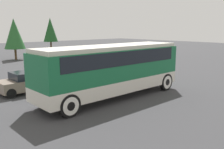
% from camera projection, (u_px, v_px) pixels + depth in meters
% --- Properties ---
extents(ground_plane, '(120.00, 120.00, 0.00)m').
position_uv_depth(ground_plane, '(112.00, 97.00, 15.34)').
color(ground_plane, '#38383A').
extents(tour_bus, '(9.81, 2.58, 3.20)m').
position_uv_depth(tour_bus, '(113.00, 66.00, 15.05)').
color(tour_bus, silver).
rests_on(tour_bus, ground_plane).
extents(parked_car_near, '(4.32, 1.98, 1.51)m').
position_uv_depth(parked_car_near, '(104.00, 68.00, 21.96)').
color(parked_car_near, silver).
rests_on(parked_car_near, ground_plane).
extents(parked_car_mid, '(4.47, 1.87, 1.37)m').
position_uv_depth(parked_car_mid, '(32.00, 81.00, 16.78)').
color(parked_car_mid, '#7A6B5B').
rests_on(parked_car_mid, ground_plane).
extents(tree_left, '(2.34, 2.34, 5.80)m').
position_uv_depth(tree_left, '(50.00, 30.00, 41.35)').
color(tree_left, brown).
rests_on(tree_left, ground_plane).
extents(tree_center, '(2.66, 2.66, 5.42)m').
position_uv_depth(tree_center, '(14.00, 34.00, 32.73)').
color(tree_center, brown).
rests_on(tree_center, ground_plane).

